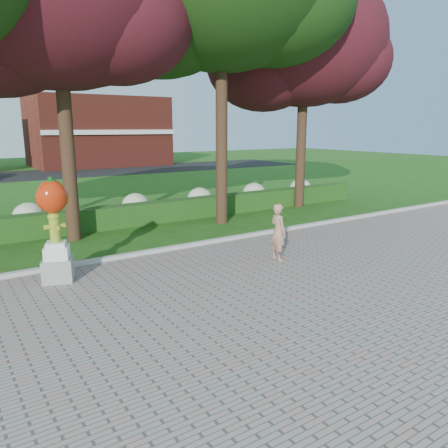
# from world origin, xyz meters

# --- Properties ---
(ground) EXTENTS (100.00, 100.00, 0.00)m
(ground) POSITION_xyz_m (0.00, 0.00, 0.00)
(ground) COLOR #244A12
(ground) RESTS_ON ground
(walkway) EXTENTS (40.00, 14.00, 0.04)m
(walkway) POSITION_xyz_m (0.00, -4.00, 0.02)
(walkway) COLOR gray
(walkway) RESTS_ON ground
(curb) EXTENTS (40.00, 0.18, 0.15)m
(curb) POSITION_xyz_m (0.00, 3.00, 0.07)
(curb) COLOR #ADADA5
(curb) RESTS_ON ground
(lawn_hedge) EXTENTS (24.00, 0.70, 0.80)m
(lawn_hedge) POSITION_xyz_m (0.00, 7.00, 0.40)
(lawn_hedge) COLOR #164313
(lawn_hedge) RESTS_ON ground
(hydrangea_row) EXTENTS (20.10, 1.10, 0.99)m
(hydrangea_row) POSITION_xyz_m (0.57, 8.00, 0.55)
(hydrangea_row) COLOR #98A37C
(hydrangea_row) RESTS_ON ground
(street) EXTENTS (50.00, 8.00, 0.02)m
(street) POSITION_xyz_m (0.00, 28.00, 0.01)
(street) COLOR black
(street) RESTS_ON ground
(building_right) EXTENTS (12.00, 8.00, 6.40)m
(building_right) POSITION_xyz_m (8.00, 34.00, 3.20)
(building_right) COLOR maroon
(building_right) RESTS_ON ground
(tree_mid_left) EXTENTS (8.25, 7.04, 10.69)m
(tree_mid_left) POSITION_xyz_m (-2.10, 6.08, 7.30)
(tree_mid_left) COLOR black
(tree_mid_left) RESTS_ON ground
(tree_far_right) EXTENTS (7.88, 6.72, 10.21)m
(tree_far_right) POSITION_xyz_m (8.40, 6.58, 6.97)
(tree_far_right) COLOR black
(tree_far_right) RESTS_ON ground
(hydrant_sculpture) EXTENTS (0.87, 0.87, 2.49)m
(hydrant_sculpture) POSITION_xyz_m (-3.41, 2.10, 1.36)
(hydrant_sculpture) COLOR gray
(hydrant_sculpture) RESTS_ON walkway
(woman) EXTENTS (0.43, 0.61, 1.58)m
(woman) POSITION_xyz_m (2.04, 0.47, 0.83)
(woman) COLOR #AA7761
(woman) RESTS_ON walkway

